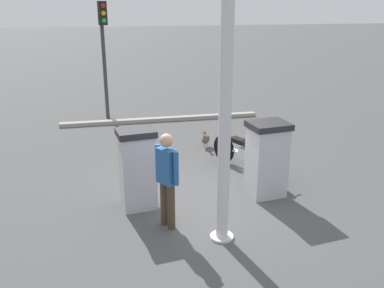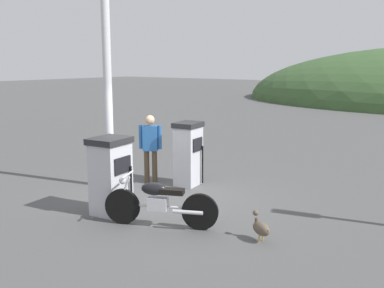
{
  "view_description": "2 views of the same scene",
  "coord_description": "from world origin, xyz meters",
  "px_view_note": "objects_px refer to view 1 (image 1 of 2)",
  "views": [
    {
      "loc": [
        -7.5,
        1.82,
        3.78
      ],
      "look_at": [
        1.07,
        -0.04,
        0.75
      ],
      "focal_mm": 38.93,
      "sensor_mm": 36.0,
      "label": 1
    },
    {
      "loc": [
        6.13,
        -7.22,
        3.0
      ],
      "look_at": [
        0.69,
        0.22,
        1.29
      ],
      "focal_mm": 41.41,
      "sensor_mm": 36.0,
      "label": 2
    }
  ],
  "objects_px": {
    "wandering_duck": "(206,139)",
    "canopy_support_pole": "(225,109)",
    "attendant_person": "(167,175)",
    "motorcycle_near_pump": "(246,153)",
    "fuel_pump_far": "(137,169)",
    "roadside_traffic_light": "(104,41)",
    "fuel_pump_near": "(267,159)"
  },
  "relations": [
    {
      "from": "wandering_duck",
      "to": "canopy_support_pole",
      "type": "relative_size",
      "value": 0.11
    },
    {
      "from": "attendant_person",
      "to": "canopy_support_pole",
      "type": "bearing_deg",
      "value": -124.54
    },
    {
      "from": "attendant_person",
      "to": "wandering_duck",
      "type": "bearing_deg",
      "value": -22.9
    },
    {
      "from": "motorcycle_near_pump",
      "to": "canopy_support_pole",
      "type": "distance_m",
      "value": 3.48
    },
    {
      "from": "canopy_support_pole",
      "to": "wandering_duck",
      "type": "bearing_deg",
      "value": -10.55
    },
    {
      "from": "fuel_pump_far",
      "to": "roadside_traffic_light",
      "type": "distance_m",
      "value": 6.89
    },
    {
      "from": "fuel_pump_near",
      "to": "motorcycle_near_pump",
      "type": "relative_size",
      "value": 0.77
    },
    {
      "from": "wandering_duck",
      "to": "fuel_pump_far",
      "type": "bearing_deg",
      "value": 145.86
    },
    {
      "from": "fuel_pump_far",
      "to": "attendant_person",
      "type": "bearing_deg",
      "value": -153.03
    },
    {
      "from": "fuel_pump_near",
      "to": "attendant_person",
      "type": "relative_size",
      "value": 0.9
    },
    {
      "from": "roadside_traffic_light",
      "to": "canopy_support_pole",
      "type": "bearing_deg",
      "value": -168.34
    },
    {
      "from": "motorcycle_near_pump",
      "to": "canopy_support_pole",
      "type": "height_order",
      "value": "canopy_support_pole"
    },
    {
      "from": "fuel_pump_far",
      "to": "wandering_duck",
      "type": "relative_size",
      "value": 3.11
    },
    {
      "from": "attendant_person",
      "to": "wandering_duck",
      "type": "xyz_separation_m",
      "value": [
        3.94,
        -1.66,
        -0.75
      ]
    },
    {
      "from": "fuel_pump_far",
      "to": "attendant_person",
      "type": "distance_m",
      "value": 0.97
    },
    {
      "from": "fuel_pump_near",
      "to": "fuel_pump_far",
      "type": "height_order",
      "value": "fuel_pump_far"
    },
    {
      "from": "canopy_support_pole",
      "to": "roadside_traffic_light",
      "type": "bearing_deg",
      "value": 11.66
    },
    {
      "from": "attendant_person",
      "to": "canopy_support_pole",
      "type": "relative_size",
      "value": 0.37
    },
    {
      "from": "fuel_pump_near",
      "to": "wandering_duck",
      "type": "distance_m",
      "value": 3.18
    },
    {
      "from": "motorcycle_near_pump",
      "to": "wandering_duck",
      "type": "bearing_deg",
      "value": 15.07
    },
    {
      "from": "attendant_person",
      "to": "roadside_traffic_light",
      "type": "distance_m",
      "value": 7.7
    },
    {
      "from": "wandering_duck",
      "to": "motorcycle_near_pump",
      "type": "bearing_deg",
      "value": -164.93
    },
    {
      "from": "fuel_pump_near",
      "to": "roadside_traffic_light",
      "type": "height_order",
      "value": "roadside_traffic_light"
    },
    {
      "from": "roadside_traffic_light",
      "to": "fuel_pump_near",
      "type": "bearing_deg",
      "value": -155.79
    },
    {
      "from": "motorcycle_near_pump",
      "to": "fuel_pump_far",
      "type": "bearing_deg",
      "value": 115.89
    },
    {
      "from": "fuel_pump_near",
      "to": "motorcycle_near_pump",
      "type": "distance_m",
      "value": 1.3
    },
    {
      "from": "attendant_person",
      "to": "roadside_traffic_light",
      "type": "relative_size",
      "value": 0.45
    },
    {
      "from": "attendant_person",
      "to": "canopy_support_pole",
      "type": "height_order",
      "value": "canopy_support_pole"
    },
    {
      "from": "fuel_pump_near",
      "to": "wandering_duck",
      "type": "relative_size",
      "value": 3.06
    },
    {
      "from": "motorcycle_near_pump",
      "to": "wandering_duck",
      "type": "relative_size",
      "value": 3.97
    },
    {
      "from": "fuel_pump_far",
      "to": "canopy_support_pole",
      "type": "height_order",
      "value": "canopy_support_pole"
    },
    {
      "from": "canopy_support_pole",
      "to": "fuel_pump_far",
      "type": "bearing_deg",
      "value": 41.58
    }
  ]
}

